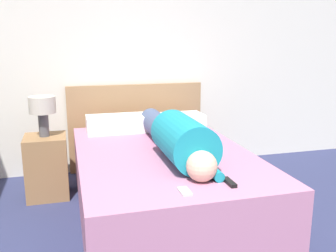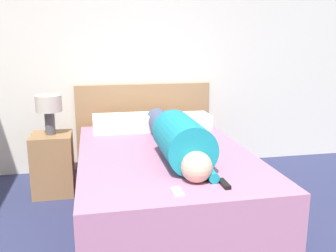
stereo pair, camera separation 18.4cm
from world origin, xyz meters
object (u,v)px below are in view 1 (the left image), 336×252
nightstand (47,166)px  tv_remote (229,182)px  person_lying (177,137)px  cell_phone (185,191)px  bed (163,182)px  table_lamp (42,108)px  pillow_second (176,121)px  pillow_near_headboard (117,124)px

nightstand → tv_remote: (1.19, -1.42, 0.26)m
person_lying → cell_phone: bearing=-102.7°
bed → person_lying: person_lying is taller
nightstand → person_lying: size_ratio=0.36×
tv_remote → person_lying: bearing=103.0°
table_lamp → cell_phone: table_lamp is taller
table_lamp → person_lying: table_lamp is taller
pillow_second → cell_phone: (-0.43, -1.63, -0.07)m
bed → cell_phone: (-0.09, -0.85, 0.28)m
person_lying → table_lamp: bearing=143.9°
nightstand → tv_remote: bearing=-50.1°
table_lamp → tv_remote: bearing=-50.1°
table_lamp → pillow_second: table_lamp is taller
pillow_second → table_lamp: bearing=-172.8°
table_lamp → nightstand: bearing=0.0°
pillow_second → cell_phone: pillow_second is taller
pillow_near_headboard → pillow_second: bearing=-0.0°
nightstand → cell_phone: nightstand is taller
pillow_near_headboard → tv_remote: size_ratio=3.98×
bed → pillow_near_headboard: (-0.27, 0.78, 0.35)m
bed → pillow_second: pillow_second is taller
pillow_near_headboard → tv_remote: bearing=-72.5°
table_lamp → pillow_second: bearing=7.2°
pillow_second → person_lying: bearing=-106.0°
nightstand → pillow_near_headboard: 0.78m
table_lamp → person_lying: size_ratio=0.23×
tv_remote → cell_phone: bearing=-171.3°
pillow_near_headboard → table_lamp: bearing=-166.6°
pillow_second → pillow_near_headboard: bearing=180.0°
nightstand → pillow_second: size_ratio=1.02×
person_lying → tv_remote: person_lying is taller
bed → pillow_second: bearing=66.5°
table_lamp → tv_remote: table_lamp is taller
nightstand → pillow_near_headboard: (0.69, 0.16, 0.33)m
bed → person_lying: 0.45m
bed → tv_remote: size_ratio=13.85×
bed → tv_remote: 0.88m
bed → pillow_near_headboard: 0.90m
bed → pillow_second: size_ratio=3.66×
nightstand → tv_remote: size_ratio=3.86×
pillow_near_headboard → nightstand: bearing=-166.6°
bed → tv_remote: tv_remote is taller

